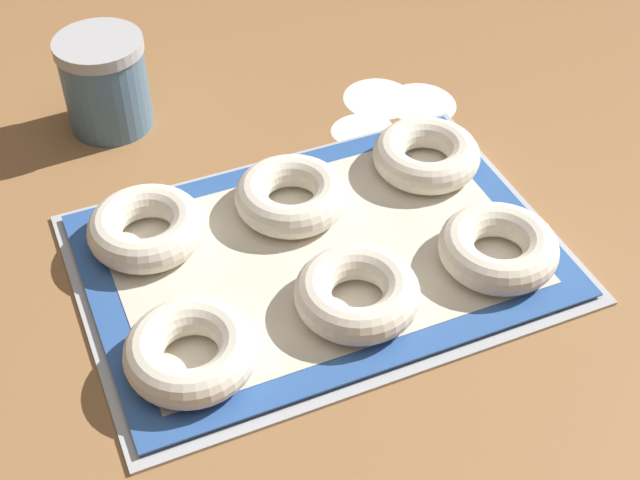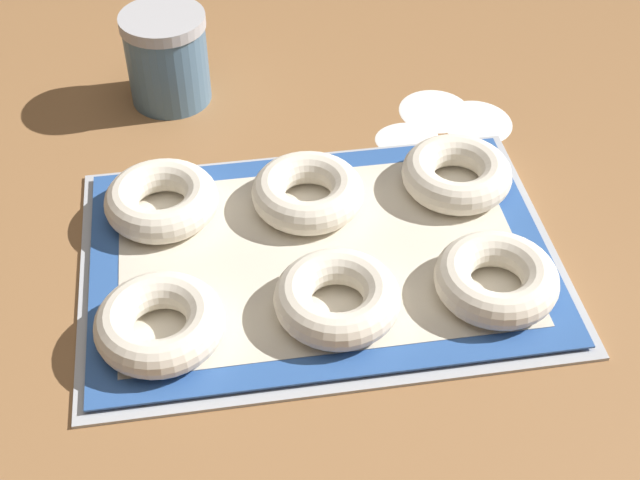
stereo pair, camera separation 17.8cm
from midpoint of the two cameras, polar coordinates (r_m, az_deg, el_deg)
ground_plane at (r=1.00m, az=-5.30°, el=-2.55°), size 2.80×2.80×0.00m
baking_tray at (r=1.01m, az=-5.03°, el=-1.55°), size 0.54×0.38×0.01m
baking_mat at (r=1.00m, az=-5.05°, el=-1.33°), size 0.51×0.36×0.00m
bagel_front_left at (r=0.90m, az=-13.95°, el=-7.47°), size 0.13×0.13×0.04m
bagel_front_center at (r=0.93m, az=-3.04°, el=-3.91°), size 0.13×0.13×0.04m
bagel_front_right at (r=0.98m, az=6.38°, el=-0.94°), size 0.13×0.13×0.04m
bagel_back_left at (r=1.04m, az=-15.92°, el=0.35°), size 0.13×0.13×0.04m
bagel_back_center at (r=1.05m, az=-6.71°, el=2.45°), size 0.13×0.13×0.04m
bagel_back_right at (r=1.10m, az=2.28°, el=5.12°), size 0.13×0.13×0.04m
flour_canister at (r=1.23m, az=-17.74°, el=9.27°), size 0.11×0.11×0.13m
flour_patch_near at (r=1.24m, az=2.44°, el=8.48°), size 0.10×0.10×0.00m
flour_patch_far at (r=1.25m, az=-0.30°, el=8.80°), size 0.10×0.10×0.00m
flour_patch_side at (r=1.19m, az=-1.55°, el=6.84°), size 0.09×0.07×0.00m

